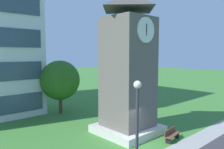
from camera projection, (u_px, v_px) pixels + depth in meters
clock_tower at (128, 72)px, 17.97m from camera, size 4.62×4.62×11.13m
park_bench at (172, 134)px, 16.67m from camera, size 1.85×0.77×0.88m
street_lamp at (137, 124)px, 10.02m from camera, size 0.36×0.36×5.28m
tree_by_building at (60, 80)px, 24.07m from camera, size 4.26×4.26×5.77m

